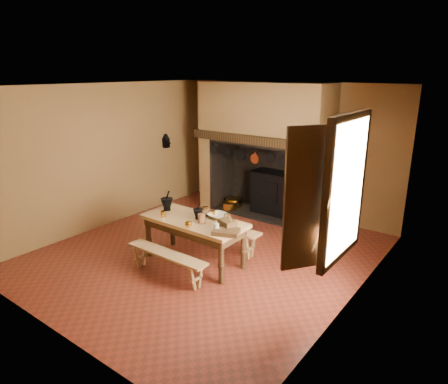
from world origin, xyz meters
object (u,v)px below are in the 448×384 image
coffee_grinder (203,212)px  wicker_basket (227,224)px  iron_range (276,193)px  bench_front (167,259)px  work_table (194,226)px  mixing_bowl (218,216)px

coffee_grinder → wicker_basket: wicker_basket is taller
iron_range → bench_front: 3.44m
work_table → wicker_basket: bearing=-0.2°
iron_range → bench_front: bearing=-88.6°
work_table → coffee_grinder: 0.28m
iron_range → coffee_grinder: (0.12, -2.60, 0.34)m
mixing_bowl → iron_range: bearing=98.0°
work_table → bench_front: (0.00, -0.63, -0.33)m
bench_front → mixing_bowl: 1.06m
iron_range → mixing_bowl: bearing=-82.0°
work_table → wicker_basket: size_ratio=5.65×
bench_front → wicker_basket: (0.67, 0.63, 0.53)m
wicker_basket → bench_front: bearing=-117.7°
coffee_grinder → wicker_basket: size_ratio=0.63×
wicker_basket → coffee_grinder: bearing=-178.5°
iron_range → work_table: 2.80m
bench_front → coffee_grinder: bearing=87.7°
coffee_grinder → mixing_bowl: bearing=23.9°
iron_range → work_table: iron_range is taller
bench_front → mixing_bowl: mixing_bowl is taller
iron_range → mixing_bowl: size_ratio=5.32×
coffee_grinder → iron_range: bearing=98.5°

